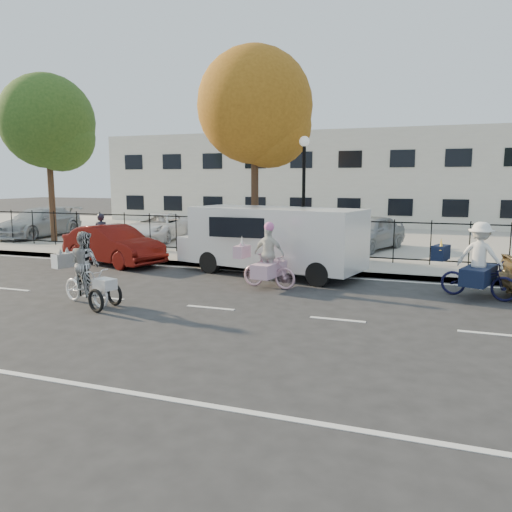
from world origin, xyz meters
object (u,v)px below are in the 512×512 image
at_px(white_van, 272,238).
at_px(lot_car_b, 157,227).
at_px(unicorn_bike, 268,264).
at_px(red_sedan, 113,245).
at_px(lot_car_d, 369,232).
at_px(zebra_trike, 86,276).
at_px(lot_car_a, 39,222).
at_px(pedestrian, 102,234).
at_px(lot_car_c, 268,230).
at_px(lamppost, 304,176).
at_px(bull_bike, 478,268).

relative_size(white_van, lot_car_b, 1.38).
relative_size(unicorn_bike, red_sedan, 0.44).
bearing_deg(lot_car_d, zebra_trike, -96.64).
height_order(red_sedan, lot_car_a, lot_car_a).
relative_size(zebra_trike, unicorn_bike, 1.11).
relative_size(pedestrian, lot_car_c, 0.39).
bearing_deg(pedestrian, white_van, 160.22).
relative_size(white_van, pedestrian, 3.98).
bearing_deg(unicorn_bike, lot_car_b, 55.26).
relative_size(red_sedan, pedestrian, 2.65).
bearing_deg(unicorn_bike, lamppost, 9.82).
xyz_separation_m(zebra_trike, unicorn_bike, (3.54, 3.24, -0.00)).
relative_size(zebra_trike, bull_bike, 0.96).
bearing_deg(zebra_trike, lot_car_a, 64.89).
height_order(white_van, lot_car_d, white_van).
bearing_deg(red_sedan, lot_car_c, -17.43).
relative_size(bull_bike, lot_car_d, 0.52).
distance_m(lot_car_a, lot_car_d, 16.25).
distance_m(red_sedan, lot_car_b, 5.86).
distance_m(zebra_trike, lot_car_d, 12.20).
bearing_deg(lot_car_a, lamppost, -12.91).
bearing_deg(red_sedan, lot_car_b, 33.30).
xyz_separation_m(pedestrian, lot_car_b, (-0.41, 4.75, -0.16)).
bearing_deg(bull_bike, lot_car_d, 45.19).
bearing_deg(lamppost, bull_bike, -33.31).
bearing_deg(white_van, bull_bike, 0.46).
relative_size(bull_bike, lot_car_a, 0.43).
bearing_deg(red_sedan, lamppost, -52.19).
height_order(red_sedan, lot_car_b, lot_car_b).
bearing_deg(lot_car_b, lot_car_a, 176.51).
relative_size(lamppost, lot_car_d, 1.04).
height_order(lot_car_c, lot_car_d, lot_car_d).
bearing_deg(lot_car_b, unicorn_bike, -52.67).
relative_size(zebra_trike, lot_car_c, 0.50).
height_order(lamppost, lot_car_c, lamppost).
bearing_deg(lot_car_a, bull_bike, -19.85).
relative_size(red_sedan, lot_car_c, 1.02).
xyz_separation_m(white_van, red_sedan, (-5.94, -0.00, -0.48)).
xyz_separation_m(lamppost, unicorn_bike, (0.08, -4.24, -2.43)).
xyz_separation_m(lot_car_b, lot_car_c, (5.54, -0.04, 0.04)).
distance_m(pedestrian, lot_car_b, 4.77).
xyz_separation_m(lot_car_c, lot_car_d, (4.28, 0.17, 0.03)).
xyz_separation_m(unicorn_bike, pedestrian, (-7.58, 2.84, 0.26)).
bearing_deg(white_van, lot_car_d, 81.00).
bearing_deg(bull_bike, lot_car_a, 90.77).
xyz_separation_m(lamppost, lot_car_a, (-14.33, 2.71, -2.24)).
relative_size(lamppost, red_sedan, 1.03).
bearing_deg(unicorn_bike, lot_car_a, 73.02).
height_order(bull_bike, lot_car_c, bull_bike).
bearing_deg(lot_car_b, red_sedan, -83.81).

